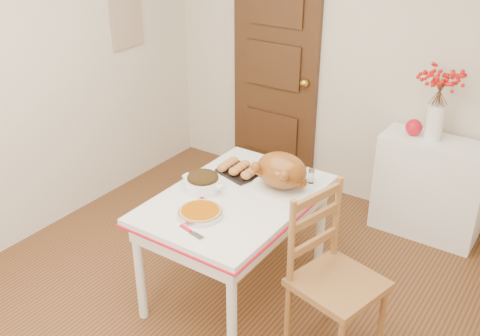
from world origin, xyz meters
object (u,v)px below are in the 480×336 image
Objects in this scene: sideboard at (429,188)px; pumpkin_pie at (200,212)px; chair_oak at (338,280)px; turkey_platter at (281,172)px; kitchen_table at (236,245)px.

pumpkin_pie is (-0.88, -1.78, 0.38)m from sideboard.
chair_oak is 2.58× the size of turkey_platter.
turkey_platter reaches higher than pumpkin_pie.
turkey_platter is (-0.64, -1.24, 0.48)m from sideboard.
sideboard is at bearing 63.81° from pumpkin_pie.
kitchen_table is at bearing -129.69° from turkey_platter.
kitchen_table is 0.51m from pumpkin_pie.
kitchen_table is 0.59m from turkey_platter.
pumpkin_pie reaches higher than kitchen_table.
turkey_platter is at bearing -117.43° from sideboard.
kitchen_table is 0.81m from chair_oak.
kitchen_table is 4.72× the size of pumpkin_pie.
kitchen_table is at bearing -119.63° from sideboard.
kitchen_table is at bearing 95.24° from chair_oak.
pumpkin_pie is at bearing 116.90° from chair_oak.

